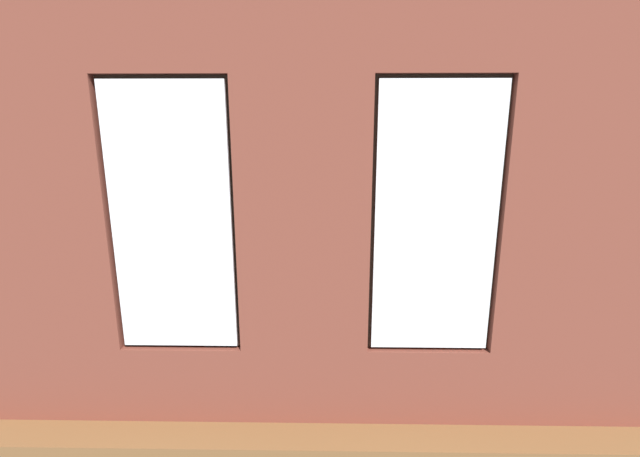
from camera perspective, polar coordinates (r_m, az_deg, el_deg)
ground_plane at (r=6.16m, az=-0.72°, el=-9.02°), size 6.23×6.09×0.10m
brick_wall_with_windows at (r=3.07m, az=-2.28°, el=4.17°), size 5.63×0.30×3.60m
white_wall_right at (r=6.25m, az=-27.34°, el=7.36°), size 0.10×5.09×3.60m
couch_by_window at (r=4.20m, az=-6.25°, el=-14.61°), size 2.00×0.87×0.80m
couch_left at (r=5.88m, az=20.36°, el=-7.01°), size 1.04×2.07×0.80m
coffee_table at (r=5.98m, az=1.93°, el=-5.38°), size 1.44×0.80×0.42m
cup_ceramic at (r=6.10m, az=5.65°, el=-4.04°), size 0.09×0.09×0.11m
candle_jar at (r=5.94m, az=1.94°, el=-4.38°), size 0.08×0.08×0.12m
table_plant_small at (r=6.02m, az=0.21°, el=-3.44°), size 0.15×0.15×0.24m
remote_silver at (r=5.85m, az=-2.30°, el=-5.17°), size 0.11×0.18×0.02m
remote_black at (r=5.85m, az=3.01°, el=-5.19°), size 0.18×0.09×0.02m
media_console at (r=6.64m, az=-22.62°, el=-5.56°), size 1.14×0.42×0.52m
tv_flatscreen at (r=6.47m, az=-23.13°, el=-0.04°), size 1.22×0.20×0.79m
papasan_chair at (r=7.64m, az=-0.60°, el=-0.73°), size 1.05×1.05×0.67m
potted_plant_corner_near_left at (r=8.14m, az=15.98°, el=2.98°), size 0.97×1.08×1.54m
potted_plant_between_couches at (r=4.24m, az=14.16°, el=-11.91°), size 0.99×1.04×1.28m
potted_plant_corner_far_left at (r=4.40m, az=29.70°, el=-8.05°), size 0.92×0.99×1.39m
potted_plant_near_tv at (r=5.45m, az=-21.78°, el=-6.24°), size 0.62×0.62×0.85m
potted_plant_foreground_right at (r=8.17m, az=-15.72°, el=2.29°), size 0.91×1.01×1.45m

